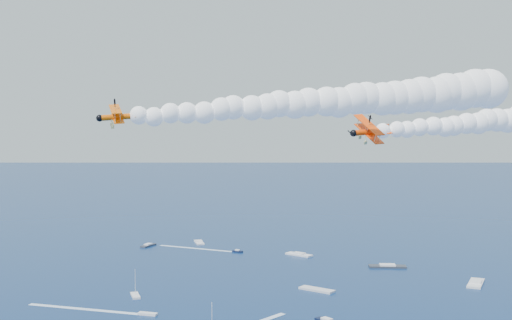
% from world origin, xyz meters
% --- Properties ---
extents(biplane_lead, '(12.86, 13.17, 9.27)m').
position_xyz_m(biplane_lead, '(17.49, 38.10, 55.19)').
color(biplane_lead, '#FF4305').
extents(biplane_trail, '(10.28, 10.86, 6.50)m').
position_xyz_m(biplane_trail, '(-14.34, 3.48, 57.69)').
color(biplane_trail, '#E85D04').
extents(smoke_trail_trail, '(72.54, 70.51, 12.51)m').
position_xyz_m(smoke_trail_trail, '(12.73, 24.37, 60.33)').
color(smoke_trail_trail, white).
extents(spectator_boats, '(227.88, 175.52, 0.70)m').
position_xyz_m(spectator_boats, '(-20.19, 118.01, 0.35)').
color(spectator_boats, silver).
rests_on(spectator_boats, ground).
extents(boat_wakes, '(92.78, 119.93, 0.04)m').
position_xyz_m(boat_wakes, '(-67.63, 113.58, 0.03)').
color(boat_wakes, white).
rests_on(boat_wakes, ground).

